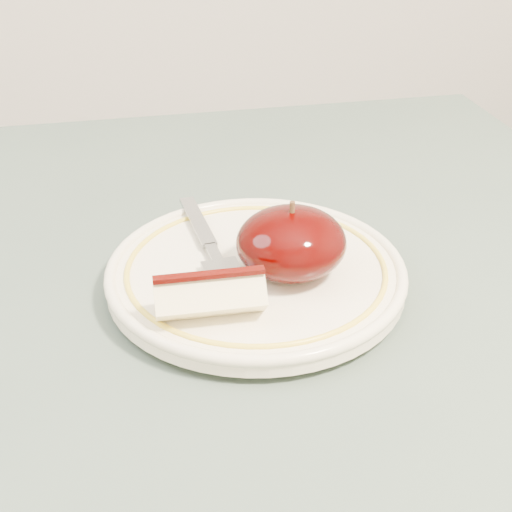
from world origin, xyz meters
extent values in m
cylinder|color=brown|center=(0.40, 0.40, 0.35)|extent=(0.05, 0.05, 0.71)
cube|color=#47584E|center=(0.00, 0.00, 0.73)|extent=(0.90, 0.90, 0.04)
cylinder|color=white|center=(0.09, 0.06, 0.75)|extent=(0.12, 0.12, 0.01)
cylinder|color=white|center=(0.09, 0.06, 0.76)|extent=(0.22, 0.22, 0.01)
torus|color=white|center=(0.09, 0.06, 0.77)|extent=(0.23, 0.23, 0.01)
torus|color=yellow|center=(0.09, 0.06, 0.77)|extent=(0.20, 0.20, 0.00)
ellipsoid|color=black|center=(0.11, 0.04, 0.79)|extent=(0.08, 0.08, 0.05)
cylinder|color=#472D19|center=(0.11, 0.04, 0.82)|extent=(0.00, 0.00, 0.01)
cube|color=#F7E9B6|center=(0.05, 0.00, 0.78)|extent=(0.07, 0.03, 0.03)
cube|color=#370401|center=(0.05, 0.00, 0.80)|extent=(0.07, 0.01, 0.00)
cube|color=#92949A|center=(0.06, 0.13, 0.77)|extent=(0.02, 0.09, 0.00)
cube|color=#92949A|center=(0.06, 0.07, 0.77)|extent=(0.01, 0.03, 0.00)
cube|color=#92949A|center=(0.06, 0.05, 0.77)|extent=(0.03, 0.02, 0.00)
cube|color=#92949A|center=(0.08, 0.03, 0.77)|extent=(0.01, 0.03, 0.00)
cube|color=#92949A|center=(0.07, 0.03, 0.77)|extent=(0.01, 0.03, 0.00)
cube|color=#92949A|center=(0.06, 0.03, 0.77)|extent=(0.01, 0.03, 0.00)
cube|color=#92949A|center=(0.05, 0.03, 0.77)|extent=(0.01, 0.03, 0.00)
camera|label=1|loc=(0.00, -0.39, 1.05)|focal=50.00mm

